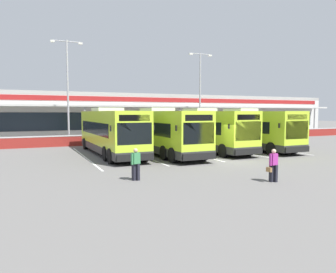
{
  "coord_description": "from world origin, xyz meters",
  "views": [
    {
      "loc": [
        -12.25,
        -18.44,
        3.38
      ],
      "look_at": [
        -2.74,
        3.0,
        1.6
      ],
      "focal_mm": 33.66,
      "sensor_mm": 36.0,
      "label": 1
    }
  ],
  "objects_px": {
    "coach_bus_leftmost": "(111,132)",
    "lamp_post_centre": "(200,90)",
    "coach_bus_right_centre": "(246,130)",
    "pedestrian_with_handbag": "(273,165)",
    "pedestrian_child": "(136,163)",
    "coach_bus_centre": "(205,130)",
    "coach_bus_left_centre": "(161,132)",
    "lamp_post_west": "(68,85)"
  },
  "relations": [
    {
      "from": "pedestrian_child",
      "to": "lamp_post_centre",
      "type": "height_order",
      "value": "lamp_post_centre"
    },
    {
      "from": "coach_bus_leftmost",
      "to": "coach_bus_centre",
      "type": "height_order",
      "value": "same"
    },
    {
      "from": "coach_bus_leftmost",
      "to": "coach_bus_centre",
      "type": "bearing_deg",
      "value": -3.36
    },
    {
      "from": "pedestrian_with_handbag",
      "to": "coach_bus_centre",
      "type": "bearing_deg",
      "value": 73.98
    },
    {
      "from": "pedestrian_with_handbag",
      "to": "lamp_post_west",
      "type": "height_order",
      "value": "lamp_post_west"
    },
    {
      "from": "coach_bus_centre",
      "to": "coach_bus_right_centre",
      "type": "height_order",
      "value": "same"
    },
    {
      "from": "pedestrian_with_handbag",
      "to": "lamp_post_west",
      "type": "distance_m",
      "value": 24.93
    },
    {
      "from": "coach_bus_left_centre",
      "to": "pedestrian_child",
      "type": "xyz_separation_m",
      "value": [
        -5.12,
        -8.88,
        -0.91
      ]
    },
    {
      "from": "coach_bus_leftmost",
      "to": "lamp_post_west",
      "type": "bearing_deg",
      "value": 101.69
    },
    {
      "from": "coach_bus_left_centre",
      "to": "pedestrian_with_handbag",
      "type": "bearing_deg",
      "value": -85.67
    },
    {
      "from": "pedestrian_child",
      "to": "coach_bus_centre",
      "type": "bearing_deg",
      "value": 44.96
    },
    {
      "from": "coach_bus_right_centre",
      "to": "pedestrian_with_handbag",
      "type": "height_order",
      "value": "coach_bus_right_centre"
    },
    {
      "from": "pedestrian_child",
      "to": "lamp_post_west",
      "type": "distance_m",
      "value": 21.0
    },
    {
      "from": "coach_bus_right_centre",
      "to": "pedestrian_child",
      "type": "bearing_deg",
      "value": -146.52
    },
    {
      "from": "coach_bus_left_centre",
      "to": "coach_bus_right_centre",
      "type": "distance_m",
      "value": 8.83
    },
    {
      "from": "coach_bus_right_centre",
      "to": "lamp_post_centre",
      "type": "distance_m",
      "value": 12.52
    },
    {
      "from": "coach_bus_leftmost",
      "to": "coach_bus_right_centre",
      "type": "height_order",
      "value": "same"
    },
    {
      "from": "lamp_post_west",
      "to": "coach_bus_leftmost",
      "type": "bearing_deg",
      "value": -78.31
    },
    {
      "from": "pedestrian_with_handbag",
      "to": "lamp_post_centre",
      "type": "relative_size",
      "value": 0.15
    },
    {
      "from": "lamp_post_centre",
      "to": "coach_bus_right_centre",
      "type": "bearing_deg",
      "value": -97.76
    },
    {
      "from": "coach_bus_leftmost",
      "to": "pedestrian_with_handbag",
      "type": "xyz_separation_m",
      "value": [
        4.82,
        -13.21,
        -0.93
      ]
    },
    {
      "from": "coach_bus_centre",
      "to": "pedestrian_with_handbag",
      "type": "bearing_deg",
      "value": -106.02
    },
    {
      "from": "pedestrian_with_handbag",
      "to": "lamp_post_centre",
      "type": "height_order",
      "value": "lamp_post_centre"
    },
    {
      "from": "pedestrian_with_handbag",
      "to": "lamp_post_centre",
      "type": "distance_m",
      "value": 26.23
    },
    {
      "from": "coach_bus_left_centre",
      "to": "pedestrian_with_handbag",
      "type": "height_order",
      "value": "coach_bus_left_centre"
    },
    {
      "from": "pedestrian_child",
      "to": "lamp_post_centre",
      "type": "bearing_deg",
      "value": 53.27
    },
    {
      "from": "coach_bus_centre",
      "to": "coach_bus_right_centre",
      "type": "bearing_deg",
      "value": -5.89
    },
    {
      "from": "lamp_post_centre",
      "to": "coach_bus_left_centre",
      "type": "bearing_deg",
      "value": -131.12
    },
    {
      "from": "coach_bus_centre",
      "to": "pedestrian_child",
      "type": "distance_m",
      "value": 13.7
    },
    {
      "from": "coach_bus_left_centre",
      "to": "lamp_post_centre",
      "type": "bearing_deg",
      "value": 48.88
    },
    {
      "from": "pedestrian_with_handbag",
      "to": "lamp_post_west",
      "type": "bearing_deg",
      "value": 106.52
    },
    {
      "from": "coach_bus_left_centre",
      "to": "lamp_post_west",
      "type": "xyz_separation_m",
      "value": [
        -6.01,
        11.39,
        4.5
      ]
    },
    {
      "from": "pedestrian_with_handbag",
      "to": "pedestrian_child",
      "type": "bearing_deg",
      "value": 153.15
    },
    {
      "from": "coach_bus_right_centre",
      "to": "pedestrian_with_handbag",
      "type": "xyz_separation_m",
      "value": [
        -7.92,
        -12.27,
        -0.93
      ]
    },
    {
      "from": "coach_bus_leftmost",
      "to": "lamp_post_centre",
      "type": "bearing_deg",
      "value": 36.6
    },
    {
      "from": "coach_bus_left_centre",
      "to": "lamp_post_centre",
      "type": "xyz_separation_m",
      "value": [
        10.4,
        11.91,
        4.5
      ]
    },
    {
      "from": "coach_bus_left_centre",
      "to": "lamp_post_centre",
      "type": "height_order",
      "value": "lamp_post_centre"
    },
    {
      "from": "pedestrian_child",
      "to": "lamp_post_centre",
      "type": "xyz_separation_m",
      "value": [
        15.52,
        20.79,
        5.42
      ]
    },
    {
      "from": "coach_bus_left_centre",
      "to": "lamp_post_west",
      "type": "distance_m",
      "value": 13.65
    },
    {
      "from": "coach_bus_leftmost",
      "to": "lamp_post_centre",
      "type": "xyz_separation_m",
      "value": [
        14.32,
        10.63,
        4.5
      ]
    },
    {
      "from": "pedestrian_child",
      "to": "lamp_post_west",
      "type": "relative_size",
      "value": 0.15
    },
    {
      "from": "pedestrian_with_handbag",
      "to": "pedestrian_child",
      "type": "relative_size",
      "value": 1.0
    }
  ]
}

